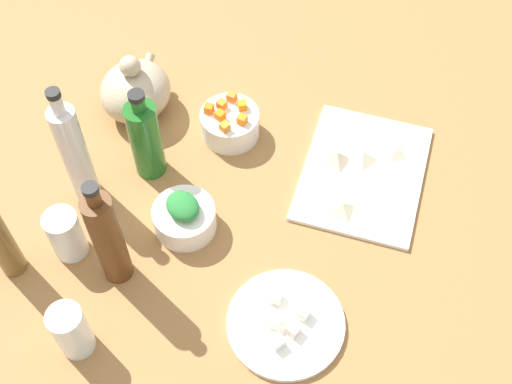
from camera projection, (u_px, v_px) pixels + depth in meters
The scene contains 29 objects.
tabletop at pixel (256, 210), 136.76cm from camera, with size 190.00×190.00×3.00cm, color olive.
cutting_board at pixel (363, 173), 139.61cm from camera, with size 31.40×24.38×1.00cm, color white.
plate_tofu at pixel (286, 323), 120.41cm from camera, with size 21.39×21.39×1.20cm, color white.
bowl_greens at pixel (185, 218), 130.46cm from camera, with size 12.26×12.26×5.69cm, color white.
bowl_carrots at pixel (230, 124), 143.83cm from camera, with size 12.60×12.60×6.18cm, color white.
teapot at pixel (135, 90), 145.51cm from camera, with size 17.78×15.15×15.55cm.
bottle_0 at pixel (145, 138), 132.99cm from camera, with size 6.39×6.39×22.65cm.
bottle_1 at pixel (74, 152), 127.43cm from camera, with size 5.22×5.22×29.31cm.
bottle_2 at pixel (0, 242), 119.95cm from camera, with size 4.70×4.70×22.10cm.
bottle_3 at pixel (108, 238), 117.01cm from camera, with size 5.46×5.46×27.87cm.
drinking_glass_0 at pixel (71, 331), 113.85cm from camera, with size 6.14×6.14×12.07cm, color white.
drinking_glass_1 at pixel (66, 234), 125.28cm from camera, with size 6.49×6.49×11.07cm, color white.
carrot_cube_0 at pixel (220, 115), 139.95cm from camera, with size 1.80×1.80×1.80cm, color orange.
carrot_cube_1 at pixel (242, 120), 139.30cm from camera, with size 1.80×1.80×1.80cm, color orange.
carrot_cube_2 at pixel (232, 97), 142.93cm from camera, with size 1.80×1.80×1.80cm, color orange.
carrot_cube_3 at pixel (242, 105), 141.52cm from camera, with size 1.80×1.80×1.80cm, color orange.
carrot_cube_4 at pixel (222, 104), 141.69cm from camera, with size 1.80×1.80×1.80cm, color orange.
carrot_cube_5 at pixel (225, 127), 138.16cm from camera, with size 1.80×1.80×1.80cm, color orange.
carrot_cube_6 at pixel (209, 109), 141.03cm from camera, with size 1.80×1.80×1.80cm, color orange.
chopped_greens_mound at pixel (183, 206), 126.83cm from camera, with size 7.32×5.93×3.13cm, color #277734.
tofu_cube_0 at pixel (275, 321), 118.83cm from camera, with size 2.20×2.20×2.20cm, color #F3EDCB.
tofu_cube_1 at pixel (303, 313), 119.76cm from camera, with size 2.20×2.20×2.20cm, color white.
tofu_cube_2 at pixel (276, 297), 121.50cm from camera, with size 2.20×2.20×2.20cm, color white.
tofu_cube_3 at pixel (293, 329), 117.96cm from camera, with size 2.20×2.20×2.20cm, color white.
tofu_cube_4 at pixel (277, 342), 116.63cm from camera, with size 2.20×2.20×2.20cm, color white.
dumpling_0 at pixel (337, 156), 139.46cm from camera, with size 4.79×4.42×3.17cm, color beige.
dumpling_1 at pixel (363, 155), 140.04cm from camera, with size 5.21×5.16×2.54cm, color beige.
dumpling_2 at pixel (397, 151), 140.88cm from camera, with size 4.00×3.98×2.25cm, color beige.
dumpling_3 at pixel (342, 207), 132.57cm from camera, with size 4.85×4.52×2.73cm, color beige.
Camera 1 is at (-70.78, -23.63, 116.17)cm, focal length 46.98 mm.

